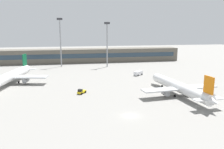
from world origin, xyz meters
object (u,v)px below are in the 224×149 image
Objects in this scene: baggage_tug_yellow at (81,92)px; floodlight_tower_east at (60,39)px; floodlight_tower_west at (107,41)px; service_van_white at (138,73)px; airplane_mid at (10,77)px; airplane_near at (178,87)px.

floodlight_tower_east is at bearing 97.29° from baggage_tug_yellow.
floodlight_tower_east reaches higher than floodlight_tower_west.
floodlight_tower_east is (-7.86, 61.41, 15.39)m from baggage_tug_yellow.
service_van_white is 32.80m from floodlight_tower_west.
service_van_white reaches higher than baggage_tug_yellow.
airplane_mid reaches higher than baggage_tug_yellow.
service_van_white is at bearing 8.22° from airplane_mid.
airplane_near is at bearing -59.96° from floodlight_tower_east.
baggage_tug_yellow is 63.80m from floodlight_tower_east.
floodlight_tower_west reaches higher than baggage_tug_yellow.
floodlight_tower_east reaches higher than baggage_tug_yellow.
baggage_tug_yellow is 0.71× the size of service_van_white.
service_van_white is (56.55, 8.17, -2.12)m from airplane_mid.
airplane_mid is 59.68m from floodlight_tower_west.
airplane_mid is 11.29× the size of baggage_tug_yellow.
service_van_white is 52.67m from floodlight_tower_east.
floodlight_tower_west is at bearing 71.19° from baggage_tug_yellow.
service_van_white is at bearing -69.46° from floodlight_tower_west.
floodlight_tower_east reaches higher than airplane_mid.
airplane_mid is 57.17m from service_van_white.
airplane_mid is 8.05× the size of service_van_white.
airplane_near is 33.20m from baggage_tug_yellow.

